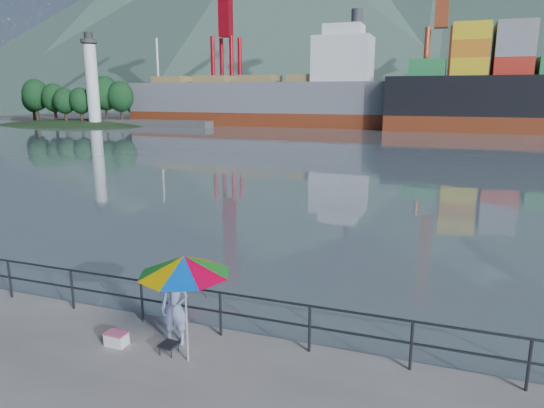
{
  "coord_description": "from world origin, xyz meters",
  "views": [
    {
      "loc": [
        7.33,
        -7.05,
        5.17
      ],
      "look_at": [
        2.64,
        6.0,
        2.0
      ],
      "focal_mm": 32.0,
      "sensor_mm": 36.0,
      "label": 1
    }
  ],
  "objects": [
    {
      "name": "fishing_rod",
      "position": [
        2.31,
        1.99,
        0.0
      ],
      "size": [
        0.53,
        1.75,
        1.28
      ],
      "primitive_type": "cylinder",
      "rotation": [
        0.96,
        0.0,
        0.29
      ],
      "color": "black",
      "rests_on": "ground"
    },
    {
      "name": "lighthouse_islet",
      "position": [
        -54.97,
        61.99,
        0.26
      ],
      "size": [
        48.0,
        26.4,
        19.2
      ],
      "color": "#263F1E",
      "rests_on": "ground"
    },
    {
      "name": "fisherman",
      "position": [
        2.25,
        1.08,
        0.8
      ],
      "size": [
        0.68,
        0.55,
        1.61
      ],
      "primitive_type": "imported",
      "rotation": [
        0.0,
        0.0,
        0.33
      ],
      "color": "#35508F",
      "rests_on": "ground"
    },
    {
      "name": "beach_umbrella",
      "position": [
        2.84,
        0.54,
        2.0
      ],
      "size": [
        1.83,
        1.83,
        2.19
      ],
      "color": "white",
      "rests_on": "ground"
    },
    {
      "name": "far_dock",
      "position": [
        10.0,
        93.0,
        0.0
      ],
      "size": [
        200.0,
        40.0,
        0.4
      ],
      "primitive_type": "cube",
      "color": "#514F4C",
      "rests_on": "ground"
    },
    {
      "name": "guardrail",
      "position": [
        0.0,
        1.7,
        0.52
      ],
      "size": [
        22.0,
        0.06,
        1.03
      ],
      "color": "#2D3033",
      "rests_on": "ground"
    },
    {
      "name": "cooler_bag",
      "position": [
        1.12,
        0.57,
        0.13
      ],
      "size": [
        0.44,
        0.3,
        0.25
      ],
      "primitive_type": "cube",
      "rotation": [
        0.0,
        0.0,
        -0.02
      ],
      "color": "silver",
      "rests_on": "ground"
    },
    {
      "name": "bulk_carrier",
      "position": [
        -22.19,
        72.78,
        4.2
      ],
      "size": [
        46.55,
        8.06,
        14.5
      ],
      "color": "maroon",
      "rests_on": "ground"
    },
    {
      "name": "harbor_water",
      "position": [
        0.0,
        130.0,
        0.0
      ],
      "size": [
        500.0,
        280.0,
        0.0
      ],
      "primitive_type": "cube",
      "color": "slate",
      "rests_on": "ground"
    },
    {
      "name": "folding_stool",
      "position": [
        2.34,
        0.65,
        0.12
      ],
      "size": [
        0.37,
        0.37,
        0.22
      ],
      "color": "black",
      "rests_on": "ground"
    }
  ]
}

